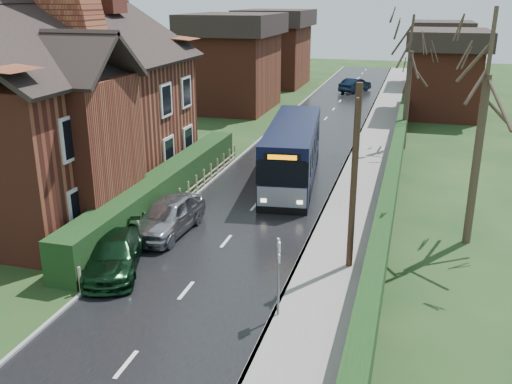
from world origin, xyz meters
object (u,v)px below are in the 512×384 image
(car_silver, at_px, (168,216))
(bus, at_px, (292,153))
(car_green, at_px, (114,254))
(bus_stop_sign, at_px, (279,267))
(telegraph_pole, at_px, (354,180))
(brick_house, at_px, (57,104))

(car_silver, bearing_deg, bus, 70.71)
(car_green, distance_m, bus_stop_sign, 6.37)
(bus, xyz_separation_m, telegraph_pole, (4.00, -9.16, 1.76))
(bus, relative_size, telegraph_pole, 1.56)
(brick_house, distance_m, bus, 11.31)
(bus, xyz_separation_m, bus_stop_sign, (2.40, -12.91, 0.18))
(telegraph_pole, bearing_deg, car_green, -162.71)
(bus, height_order, bus_stop_sign, bus)
(bus, bearing_deg, car_green, -114.90)
(bus_stop_sign, height_order, telegraph_pole, telegraph_pole)
(telegraph_pole, bearing_deg, brick_house, 165.21)
(brick_house, bearing_deg, car_green, -46.14)
(bus, bearing_deg, bus_stop_sign, -86.41)
(bus, relative_size, car_silver, 2.35)
(car_green, height_order, bus_stop_sign, bus_stop_sign)
(brick_house, xyz_separation_m, telegraph_pole, (13.53, -3.81, -1.15))
(bus, relative_size, car_green, 2.39)
(car_silver, bearing_deg, telegraph_pole, -6.62)
(car_green, height_order, telegraph_pole, telegraph_pole)
(bus_stop_sign, bearing_deg, telegraph_pole, 46.25)
(car_green, bearing_deg, telegraph_pole, -3.99)
(brick_house, distance_m, car_silver, 7.70)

